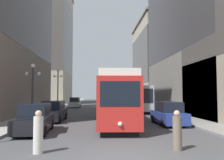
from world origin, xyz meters
TOP-DOWN VIEW (x-y plane):
  - ground_plane at (0.00, 0.00)m, footprint 200.00×200.00m
  - sidewalk_left at (-7.36, 40.00)m, footprint 2.55×120.00m
  - sidewalk_right at (7.36, 40.00)m, footprint 2.55×120.00m
  - streetcar at (0.62, 10.10)m, footprint 3.10×12.50m
  - transit_bus at (4.62, 24.08)m, footprint 2.76×12.21m
  - parked_car_left_near at (-4.79, 12.51)m, footprint 1.98×5.01m
  - parked_car_left_mid at (-4.79, 6.29)m, footprint 2.08×4.83m
  - parked_car_right_far at (4.79, 9.46)m, footprint 1.93×4.61m
  - parked_car_left_far at (-4.79, 32.96)m, footprint 2.00×4.52m
  - pedestrian_crossing_near at (-3.30, 1.11)m, footprint 0.39×0.39m
  - pedestrian_crossing_far at (2.59, 1.24)m, footprint 0.39×0.39m
  - lamp_post_left_near at (-6.69, 12.56)m, footprint 1.41×0.36m
  - lamp_post_left_far at (-6.69, 26.14)m, footprint 1.41×0.36m
  - building_left_corner at (-14.03, 54.72)m, footprint 11.38×20.51m
  - building_right_midblock at (16.60, 43.01)m, footprint 16.52×18.89m

SIDE VIEW (x-z plane):
  - ground_plane at x=0.00m, z-range 0.00..0.00m
  - sidewalk_left at x=-7.36m, z-range 0.00..0.15m
  - sidewalk_right at x=7.36m, z-range 0.00..0.15m
  - pedestrian_crossing_far at x=2.59m, z-range -0.06..1.66m
  - pedestrian_crossing_near at x=-3.30m, z-range -0.06..1.70m
  - parked_car_left_far at x=-4.79m, z-range -0.07..1.75m
  - parked_car_right_far at x=4.79m, z-range -0.07..1.75m
  - parked_car_left_mid at x=-4.79m, z-range -0.07..1.75m
  - parked_car_left_near at x=-4.79m, z-range -0.07..1.75m
  - transit_bus at x=4.62m, z-range 0.22..3.67m
  - streetcar at x=0.62m, z-range 0.16..4.05m
  - lamp_post_left_near at x=-6.69m, z-range 0.97..5.99m
  - lamp_post_left_far at x=-6.69m, z-range 1.05..7.00m
  - building_right_midblock at x=16.60m, z-range 0.26..19.27m
  - building_left_corner at x=-14.03m, z-range 0.51..32.48m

